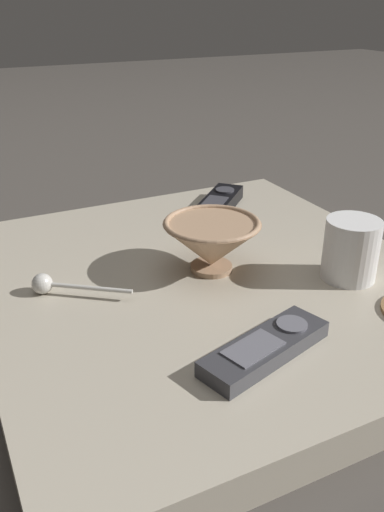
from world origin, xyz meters
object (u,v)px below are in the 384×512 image
Objects in this scene: cereal_bowl at (212,243)px; coffee_mug at (351,250)px; tv_remote_far at (266,348)px; teaspoon at (50,284)px; tv_remote_near at (217,205)px.

coffee_mug reaches higher than cereal_bowl.
cereal_bowl reaches higher than tv_remote_far.
teaspoon is at bearing -109.81° from coffee_mug.
cereal_bowl is 0.83× the size of tv_remote_near.
teaspoon is 0.38m from tv_remote_near.
cereal_bowl is 0.23m from tv_remote_near.
teaspoon is 0.31m from tv_remote_far.
tv_remote_near is at bearing 115.59° from teaspoon.
coffee_mug is at bearing 8.35° from tv_remote_near.
coffee_mug is 0.23m from tv_remote_far.
coffee_mug is 0.31m from tv_remote_near.
tv_remote_far is (0.24, 0.18, -0.00)m from teaspoon.
teaspoon is at bearing -64.41° from tv_remote_near.
cereal_bowl is 0.19m from coffee_mug.
tv_remote_near is (-0.20, 0.12, -0.03)m from cereal_bowl.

